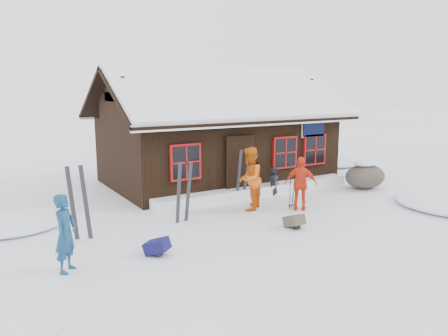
# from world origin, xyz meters

# --- Properties ---
(ground) EXTENTS (120.00, 120.00, 0.00)m
(ground) POSITION_xyz_m (0.00, 0.00, 0.00)
(ground) COLOR white
(ground) RESTS_ON ground
(mountain_hut) EXTENTS (8.90, 6.09, 4.42)m
(mountain_hut) POSITION_xyz_m (1.50, 4.98, 1.58)
(mountain_hut) COLOR black
(mountain_hut) RESTS_ON ground
(snow_drift) EXTENTS (7.60, 0.60, 0.35)m
(snow_drift) POSITION_xyz_m (1.50, 2.25, 0.17)
(snow_drift) COLOR white
(snow_drift) RESTS_ON ground
(snow_mounds) EXTENTS (20.60, 13.20, 0.48)m
(snow_mounds) POSITION_xyz_m (1.65, 1.86, 0.00)
(snow_mounds) COLOR white
(snow_mounds) RESTS_ON ground
(skier_teal) EXTENTS (0.66, 0.69, 1.58)m
(skier_teal) POSITION_xyz_m (-5.37, -0.88, 0.79)
(skier_teal) COLOR navy
(skier_teal) RESTS_ON ground
(skier_orange_left) EXTENTS (1.17, 1.14, 1.89)m
(skier_orange_left) POSITION_xyz_m (0.27, 0.94, 0.95)
(skier_orange_left) COLOR #CC550E
(skier_orange_left) RESTS_ON ground
(skier_orange_right) EXTENTS (0.95, 0.94, 1.61)m
(skier_orange_right) POSITION_xyz_m (1.54, 0.11, 0.81)
(skier_orange_right) COLOR red
(skier_orange_right) RESTS_ON ground
(skier_crouched) EXTENTS (0.55, 0.44, 0.97)m
(skier_crouched) POSITION_xyz_m (2.03, 2.05, 0.48)
(skier_crouched) COLOR black
(skier_crouched) RESTS_ON ground
(boulder) EXTENTS (1.59, 1.20, 0.93)m
(boulder) POSITION_xyz_m (5.45, 1.09, 0.47)
(boulder) COLOR #514840
(boulder) RESTS_ON ground
(ski_pair_left) EXTENTS (0.52, 0.13, 1.70)m
(ski_pair_left) POSITION_xyz_m (-1.94, 0.88, 0.80)
(ski_pair_left) COLOR black
(ski_pair_left) RESTS_ON ground
(ski_pair_mid) EXTENTS (0.55, 0.15, 1.87)m
(ski_pair_mid) POSITION_xyz_m (-4.69, 0.90, 0.88)
(ski_pair_mid) COLOR black
(ski_pair_mid) RESTS_ON ground
(ski_pair_right) EXTENTS (0.59, 0.17, 1.71)m
(ski_pair_right) POSITION_xyz_m (0.74, 2.02, 0.81)
(ski_pair_right) COLOR black
(ski_pair_right) RESTS_ON ground
(ski_poles) EXTENTS (0.26, 0.13, 1.43)m
(ski_poles) POSITION_xyz_m (1.48, 0.43, 0.68)
(ski_poles) COLOR black
(ski_poles) RESTS_ON ground
(backpack_blue) EXTENTS (0.61, 0.62, 0.27)m
(backpack_blue) POSITION_xyz_m (-3.51, -1.00, 0.14)
(backpack_blue) COLOR #0F1043
(backpack_blue) RESTS_ON ground
(backpack_olive) EXTENTS (0.38, 0.50, 0.27)m
(backpack_olive) POSITION_xyz_m (0.27, -1.11, 0.13)
(backpack_olive) COLOR #3F402E
(backpack_olive) RESTS_ON ground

